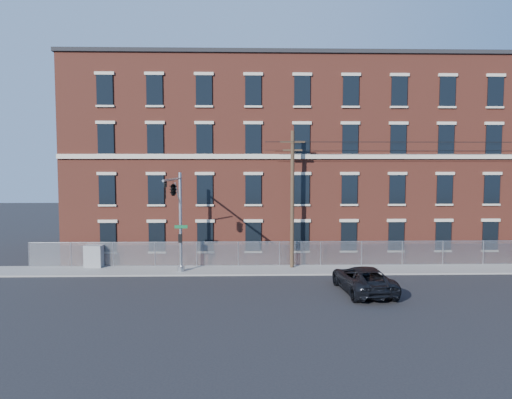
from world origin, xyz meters
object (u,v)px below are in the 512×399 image
object	(u,v)px
traffic_signal_mast	(175,200)
utility_cabinet	(94,256)
utility_pole_near	(292,197)
pickup_truck	(363,279)

from	to	relation	value
traffic_signal_mast	utility_cabinet	bearing A→B (deg)	150.05
traffic_signal_mast	utility_cabinet	world-z (taller)	traffic_signal_mast
traffic_signal_mast	utility_pole_near	world-z (taller)	utility_pole_near
utility_pole_near	utility_cabinet	xyz separation A→B (m)	(-14.63, 0.40, -4.41)
utility_pole_near	utility_cabinet	size ratio (longest dim) A/B	6.15
traffic_signal_mast	utility_pole_near	xyz separation A→B (m)	(8.00, 3.42, -0.05)
pickup_truck	utility_cabinet	world-z (taller)	utility_cabinet
utility_pole_near	utility_cabinet	world-z (taller)	utility_pole_near
utility_pole_near	pickup_truck	distance (m)	8.59
utility_pole_near	utility_cabinet	distance (m)	15.28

